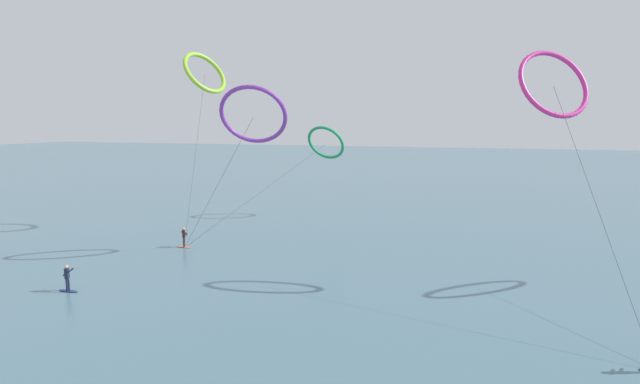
{
  "coord_description": "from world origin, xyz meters",
  "views": [
    {
      "loc": [
        6.97,
        -1.83,
        10.64
      ],
      "look_at": [
        0.0,
        19.73,
        7.4
      ],
      "focal_mm": 27.91,
      "sensor_mm": 36.0,
      "label": 1
    }
  ],
  "objects_px": {
    "surfer_coral": "(184,239)",
    "kite_lime": "(205,73)",
    "kite_violet": "(253,115)",
    "kite_magenta": "(554,84)",
    "kite_emerald": "(326,143)",
    "surfer_navy": "(67,280)"
  },
  "relations": [
    {
      "from": "surfer_coral",
      "to": "kite_magenta",
      "type": "height_order",
      "value": "kite_magenta"
    },
    {
      "from": "kite_violet",
      "to": "kite_magenta",
      "type": "bearing_deg",
      "value": 163.88
    },
    {
      "from": "surfer_coral",
      "to": "kite_lime",
      "type": "distance_m",
      "value": 16.43
    },
    {
      "from": "surfer_navy",
      "to": "kite_lime",
      "type": "height_order",
      "value": "kite_lime"
    },
    {
      "from": "surfer_navy",
      "to": "surfer_coral",
      "type": "height_order",
      "value": "same"
    },
    {
      "from": "kite_violet",
      "to": "kite_magenta",
      "type": "distance_m",
      "value": 21.01
    },
    {
      "from": "kite_emerald",
      "to": "kite_magenta",
      "type": "distance_m",
      "value": 27.98
    },
    {
      "from": "kite_magenta",
      "to": "kite_emerald",
      "type": "bearing_deg",
      "value": 105.62
    },
    {
      "from": "kite_lime",
      "to": "kite_emerald",
      "type": "bearing_deg",
      "value": -27.17
    },
    {
      "from": "kite_emerald",
      "to": "kite_violet",
      "type": "relative_size",
      "value": 1.41
    },
    {
      "from": "surfer_coral",
      "to": "kite_violet",
      "type": "height_order",
      "value": "kite_violet"
    },
    {
      "from": "surfer_coral",
      "to": "kite_emerald",
      "type": "xyz_separation_m",
      "value": [
        7.18,
        17.1,
        7.44
      ]
    },
    {
      "from": "surfer_navy",
      "to": "kite_emerald",
      "type": "relative_size",
      "value": 0.09
    },
    {
      "from": "surfer_navy",
      "to": "kite_violet",
      "type": "height_order",
      "value": "kite_violet"
    },
    {
      "from": "kite_emerald",
      "to": "kite_lime",
      "type": "relative_size",
      "value": 1.09
    },
    {
      "from": "surfer_navy",
      "to": "kite_violet",
      "type": "distance_m",
      "value": 17.22
    },
    {
      "from": "kite_violet",
      "to": "kite_magenta",
      "type": "xyz_separation_m",
      "value": [
        20.88,
        -1.45,
        1.79
      ]
    },
    {
      "from": "surfer_navy",
      "to": "kite_violet",
      "type": "xyz_separation_m",
      "value": [
        7.38,
        11.69,
        10.27
      ]
    },
    {
      "from": "surfer_navy",
      "to": "kite_magenta",
      "type": "relative_size",
      "value": 0.11
    },
    {
      "from": "surfer_navy",
      "to": "kite_emerald",
      "type": "distance_m",
      "value": 30.83
    },
    {
      "from": "kite_violet",
      "to": "kite_lime",
      "type": "height_order",
      "value": "kite_lime"
    },
    {
      "from": "surfer_navy",
      "to": "kite_magenta",
      "type": "bearing_deg",
      "value": -92.82
    }
  ]
}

